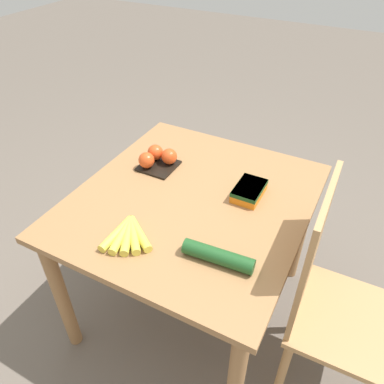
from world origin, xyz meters
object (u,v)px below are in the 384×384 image
(cucumber_near, at_px, (218,256))
(tomato_pack, at_px, (157,158))
(chair, at_px, (331,303))
(banana_bunch, at_px, (128,234))
(carrot_bag, at_px, (249,190))

(cucumber_near, bearing_deg, tomato_pack, -129.50)
(chair, bearing_deg, banana_bunch, 107.01)
(chair, distance_m, tomato_pack, 0.95)
(chair, bearing_deg, cucumber_near, 115.10)
(chair, xyz_separation_m, carrot_bag, (-0.20, -0.43, 0.25))
(cucumber_near, bearing_deg, chair, 116.25)
(tomato_pack, height_order, carrot_bag, tomato_pack)
(tomato_pack, distance_m, cucumber_near, 0.64)
(tomato_pack, distance_m, carrot_bag, 0.46)
(banana_bunch, xyz_separation_m, tomato_pack, (-0.45, -0.15, 0.02))
(tomato_pack, relative_size, cucumber_near, 0.63)
(chair, distance_m, cucumber_near, 0.50)
(carrot_bag, bearing_deg, tomato_pack, -92.12)
(banana_bunch, height_order, carrot_bag, carrot_bag)
(chair, xyz_separation_m, banana_bunch, (0.24, -0.73, 0.24))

